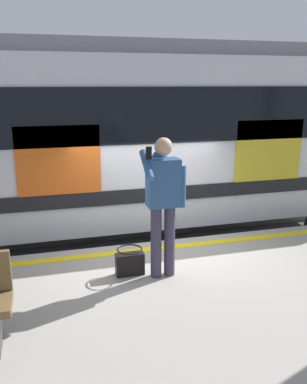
{
  "coord_description": "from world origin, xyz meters",
  "views": [
    {
      "loc": [
        1.62,
        5.79,
        3.43
      ],
      "look_at": [
        0.11,
        0.3,
        1.89
      ],
      "focal_mm": 37.89,
      "sensor_mm": 36.0,
      "label": 1
    }
  ],
  "objects": [
    {
      "name": "track_rail_near",
      "position": [
        0.0,
        -1.28,
        0.08
      ],
      "size": [
        16.39,
        0.08,
        0.16
      ],
      "primitive_type": "cube",
      "color": "slate",
      "rests_on": "ground"
    },
    {
      "name": "platform",
      "position": [
        0.0,
        2.16,
        0.49
      ],
      "size": [
        12.61,
        4.31,
        0.99
      ],
      "primitive_type": "cube",
      "color": "#9E998E",
      "rests_on": "ground"
    },
    {
      "name": "passenger",
      "position": [
        0.22,
        1.15,
        2.06
      ],
      "size": [
        0.57,
        0.55,
        1.81
      ],
      "color": "#383347",
      "rests_on": "platform"
    },
    {
      "name": "train_carriage",
      "position": [
        -0.42,
        -1.99,
        2.51
      ],
      "size": [
        10.41,
        2.93,
        3.95
      ],
      "color": "silver",
      "rests_on": "ground"
    },
    {
      "name": "handbag",
      "position": [
        0.63,
        1.02,
        1.16
      ],
      "size": [
        0.37,
        0.33,
        0.36
      ],
      "color": "black",
      "rests_on": "platform"
    },
    {
      "name": "safety_line",
      "position": [
        0.0,
        0.3,
        0.99
      ],
      "size": [
        12.36,
        0.16,
        0.01
      ],
      "primitive_type": "cube",
      "color": "yellow",
      "rests_on": "platform"
    },
    {
      "name": "track_rail_far",
      "position": [
        0.0,
        -2.71,
        0.08
      ],
      "size": [
        16.39,
        0.08,
        0.16
      ],
      "primitive_type": "cube",
      "color": "slate",
      "rests_on": "ground"
    },
    {
      "name": "ground_plane",
      "position": [
        0.0,
        0.0,
        0.0
      ],
      "size": [
        23.98,
        23.98,
        0.0
      ],
      "primitive_type": "plane",
      "color": "#3D3D3F"
    }
  ]
}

